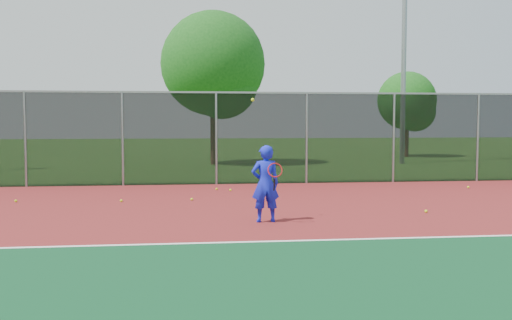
{
  "coord_description": "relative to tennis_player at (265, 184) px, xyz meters",
  "views": [
    {
      "loc": [
        -3.86,
        -6.61,
        2.12
      ],
      "look_at": [
        -2.51,
        5.0,
        1.3
      ],
      "focal_mm": 40.0,
      "sensor_mm": 36.0,
      "label": 1
    }
  ],
  "objects": [
    {
      "name": "practice_ball_4",
      "position": [
        -0.35,
        5.18,
        -0.76
      ],
      "size": [
        0.07,
        0.07,
        0.07
      ],
      "primitive_type": "sphere",
      "color": "#CBE81A",
      "rests_on": "court_apron"
    },
    {
      "name": "tennis_player",
      "position": [
        0.0,
        0.0,
        0.0
      ],
      "size": [
        0.6,
        0.62,
        2.55
      ],
      "color": "#1721D8",
      "rests_on": "court_apron"
    },
    {
      "name": "tree_back_left",
      "position": [
        -0.31,
        15.67,
        3.75
      ],
      "size": [
        4.95,
        4.95,
        7.28
      ],
      "color": "#3C2715",
      "rests_on": "ground"
    },
    {
      "name": "practice_ball_7",
      "position": [
        -5.98,
        3.54,
        -0.76
      ],
      "size": [
        0.07,
        0.07,
        0.07
      ],
      "primitive_type": "sphere",
      "color": "#CBE81A",
      "rests_on": "court_apron"
    },
    {
      "name": "tree_back_mid",
      "position": [
        11.0,
        20.1,
        2.27
      ],
      "size": [
        3.35,
        3.35,
        4.92
      ],
      "color": "#3C2715",
      "rests_on": "ground"
    },
    {
      "name": "practice_ball_6",
      "position": [
        -0.75,
        5.48,
        -0.76
      ],
      "size": [
        0.07,
        0.07,
        0.07
      ],
      "primitive_type": "sphere",
      "color": "#CBE81A",
      "rests_on": "court_apron"
    },
    {
      "name": "court_apron",
      "position": [
        2.32,
        -2.94,
        -0.81
      ],
      "size": [
        30.0,
        20.0,
        0.02
      ],
      "primitive_type": "cube",
      "color": "maroon",
      "rests_on": "ground"
    },
    {
      "name": "fence_back",
      "position": [
        2.32,
        7.06,
        0.75
      ],
      "size": [
        30.0,
        0.06,
        3.03
      ],
      "color": "black",
      "rests_on": "court_apron"
    },
    {
      "name": "practice_ball_1",
      "position": [
        -1.5,
        3.32,
        -0.76
      ],
      "size": [
        0.07,
        0.07,
        0.07
      ],
      "primitive_type": "sphere",
      "color": "#CBE81A",
      "rests_on": "court_apron"
    },
    {
      "name": "practice_ball_8",
      "position": [
        6.99,
        5.04,
        -0.76
      ],
      "size": [
        0.07,
        0.07,
        0.07
      ],
      "primitive_type": "sphere",
      "color": "#CBE81A",
      "rests_on": "court_apron"
    },
    {
      "name": "ground",
      "position": [
        2.32,
        -4.94,
        -0.82
      ],
      "size": [
        120.0,
        120.0,
        0.0
      ],
      "primitive_type": "plane",
      "color": "#2D621C",
      "rests_on": "ground"
    },
    {
      "name": "practice_ball_5",
      "position": [
        3.78,
        0.73,
        -0.76
      ],
      "size": [
        0.07,
        0.07,
        0.07
      ],
      "primitive_type": "sphere",
      "color": "#CBE81A",
      "rests_on": "court_apron"
    },
    {
      "name": "floodlight_n",
      "position": [
        8.77,
        15.22,
        5.75
      ],
      "size": [
        0.9,
        0.4,
        11.6
      ],
      "color": "gray",
      "rests_on": "ground"
    },
    {
      "name": "practice_ball_2",
      "position": [
        -3.3,
        3.25,
        -0.76
      ],
      "size": [
        0.07,
        0.07,
        0.07
      ],
      "primitive_type": "sphere",
      "color": "#CBE81A",
      "rests_on": "court_apron"
    }
  ]
}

